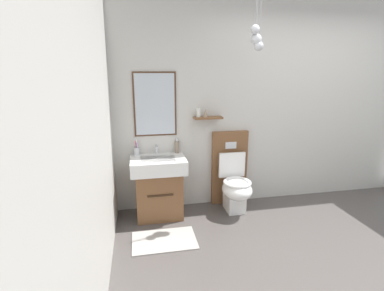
% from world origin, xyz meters
% --- Properties ---
extents(ground_plane, '(6.41, 4.71, 0.10)m').
position_xyz_m(ground_plane, '(0.00, 0.00, -0.05)').
color(ground_plane, '#4C4744').
rests_on(ground_plane, ground).
extents(wall_back, '(5.21, 0.63, 2.68)m').
position_xyz_m(wall_back, '(-0.01, 1.69, 1.34)').
color(wall_back, beige).
rests_on(wall_back, ground).
extents(wall_left, '(0.12, 3.51, 2.68)m').
position_xyz_m(wall_left, '(-2.54, 0.00, 1.34)').
color(wall_left, beige).
rests_on(wall_left, ground).
extents(bath_mat, '(0.68, 0.44, 0.01)m').
position_xyz_m(bath_mat, '(-1.96, 0.82, 0.01)').
color(bath_mat, '#9E9993').
rests_on(bath_mat, ground).
extents(vanity_sink_left, '(0.66, 0.51, 0.75)m').
position_xyz_m(vanity_sink_left, '(-1.96, 1.42, 0.40)').
color(vanity_sink_left, brown).
rests_on(vanity_sink_left, ground).
extents(tap_on_left_sink, '(0.03, 0.13, 0.11)m').
position_xyz_m(tap_on_left_sink, '(-1.96, 1.61, 0.82)').
color(tap_on_left_sink, silver).
rests_on(tap_on_left_sink, vanity_sink_left).
extents(toilet, '(0.48, 0.62, 1.00)m').
position_xyz_m(toilet, '(-0.99, 1.43, 0.38)').
color(toilet, brown).
rests_on(toilet, ground).
extents(toothbrush_cup, '(0.07, 0.08, 0.21)m').
position_xyz_m(toothbrush_cup, '(-2.21, 1.59, 0.81)').
color(toothbrush_cup, silver).
rests_on(toothbrush_cup, vanity_sink_left).
extents(soap_dispenser, '(0.06, 0.06, 0.19)m').
position_xyz_m(soap_dispenser, '(-1.70, 1.60, 0.83)').
color(soap_dispenser, gray).
rests_on(soap_dispenser, vanity_sink_left).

